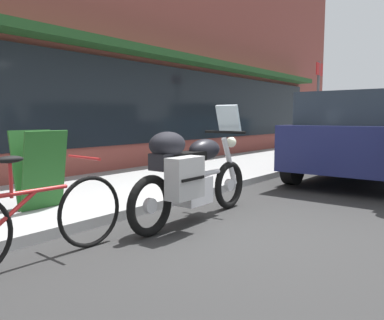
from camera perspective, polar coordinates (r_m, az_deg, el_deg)
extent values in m
plane|color=#2C2C2C|center=(4.40, 6.01, -10.04)|extent=(80.00, 80.00, 0.00)
cube|color=brown|center=(11.08, 1.29, 18.01)|extent=(18.24, 0.35, 6.96)
cube|color=black|center=(10.73, 2.15, 7.98)|extent=(12.77, 0.06, 1.80)
cube|color=#1E471E|center=(10.69, 3.17, 13.90)|extent=(12.77, 0.60, 0.16)
cube|color=#9A9A9A|center=(13.55, 16.65, 1.06)|extent=(30.00, 2.85, 0.12)
torus|color=black|center=(5.28, 5.50, -3.67)|extent=(0.65, 0.10, 0.64)
cylinder|color=silver|center=(5.28, 5.50, -3.67)|extent=(0.16, 0.06, 0.16)
torus|color=black|center=(4.06, -6.19, -6.71)|extent=(0.65, 0.10, 0.64)
cylinder|color=silver|center=(4.06, -6.19, -6.71)|extent=(0.16, 0.06, 0.16)
cube|color=silver|center=(4.60, 0.06, -4.50)|extent=(0.44, 0.31, 0.32)
cylinder|color=silver|center=(4.61, 0.44, -2.33)|extent=(1.02, 0.08, 0.06)
ellipsoid|color=black|center=(4.73, 1.88, 1.55)|extent=(0.52, 0.29, 0.26)
cube|color=black|center=(4.40, -1.26, 0.41)|extent=(0.60, 0.25, 0.11)
cube|color=black|center=(4.15, -4.08, -0.24)|extent=(0.28, 0.22, 0.18)
cylinder|color=silver|center=(5.24, 5.53, -0.22)|extent=(0.35, 0.08, 0.67)
cylinder|color=black|center=(5.11, 4.88, 4.12)|extent=(0.05, 0.62, 0.04)
cube|color=silver|center=(5.17, 5.37, 6.14)|extent=(0.15, 0.32, 0.35)
sphere|color=#EAEACC|center=(5.25, 5.79, 2.64)|extent=(0.14, 0.14, 0.14)
cube|color=#A5A5A5|center=(4.06, -1.04, -2.65)|extent=(0.44, 0.21, 0.44)
cube|color=black|center=(4.00, 0.18, -2.80)|extent=(0.37, 0.02, 0.03)
ellipsoid|color=black|center=(4.18, -3.65, 2.28)|extent=(0.48, 0.33, 0.28)
torus|color=black|center=(3.83, -14.78, -7.38)|extent=(0.69, 0.07, 0.69)
cylinder|color=#B22323|center=(3.50, -22.17, -4.23)|extent=(0.59, 0.06, 0.04)
cylinder|color=#B22323|center=(3.44, -25.27, -7.28)|extent=(0.46, 0.05, 0.34)
cylinder|color=#B22323|center=(3.39, -25.16, -2.62)|extent=(0.03, 0.03, 0.30)
ellipsoid|color=black|center=(3.37, -25.28, 0.07)|extent=(0.22, 0.11, 0.06)
cylinder|color=#B22323|center=(3.71, -15.64, 0.33)|extent=(0.05, 0.48, 0.03)
cube|color=#191E4C|center=(8.43, 24.64, 2.20)|extent=(4.49, 1.92, 0.77)
cube|color=#232D38|center=(8.15, 24.40, 6.80)|extent=(3.06, 1.68, 0.57)
cylinder|color=black|center=(10.13, 21.39, 0.74)|extent=(0.66, 0.23, 0.66)
cylinder|color=black|center=(7.37, 14.62, -0.95)|extent=(0.66, 0.23, 0.66)
cube|color=#1E511E|center=(4.98, -20.90, -1.40)|extent=(0.55, 0.20, 0.95)
cube|color=#1E511E|center=(5.17, -22.17, -1.19)|extent=(0.55, 0.20, 0.95)
cylinder|color=#59595B|center=(11.01, 17.99, 6.93)|extent=(0.07, 0.07, 2.59)
cube|color=red|center=(11.08, 18.29, 12.59)|extent=(0.44, 0.02, 0.32)
cylinder|color=black|center=(13.57, 25.46, 1.87)|extent=(0.66, 0.22, 0.66)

